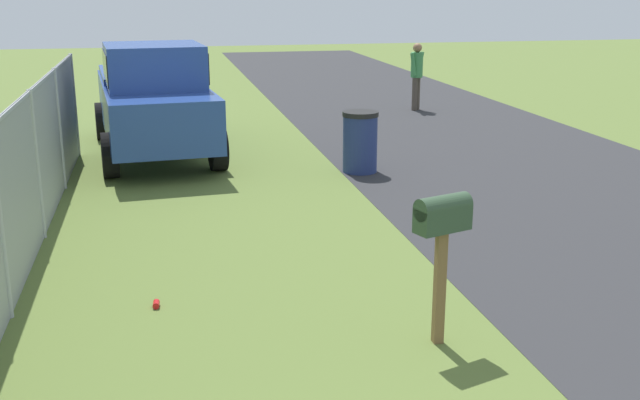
# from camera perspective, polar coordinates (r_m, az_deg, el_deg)

# --- Properties ---
(mailbox) EXTENTS (0.35, 0.54, 1.38)m
(mailbox) POSITION_cam_1_polar(r_m,az_deg,el_deg) (6.78, 9.01, -1.88)
(mailbox) COLOR brown
(mailbox) RESTS_ON ground
(pickup_truck) EXTENTS (5.36, 2.44, 2.09)m
(pickup_truck) POSITION_cam_1_polar(r_m,az_deg,el_deg) (14.71, -12.17, 7.45)
(pickup_truck) COLOR #284793
(pickup_truck) RESTS_ON ground
(trash_bin) EXTENTS (0.61, 0.61, 1.04)m
(trash_bin) POSITION_cam_1_polar(r_m,az_deg,el_deg) (13.19, 2.97, 4.31)
(trash_bin) COLOR navy
(trash_bin) RESTS_ON ground
(pedestrian) EXTENTS (0.37, 0.46, 1.68)m
(pedestrian) POSITION_cam_1_polar(r_m,az_deg,el_deg) (19.85, 7.14, 9.37)
(pedestrian) COLOR #4C4238
(pedestrian) RESTS_ON ground
(litter_can_far_scatter) EXTENTS (0.12, 0.07, 0.07)m
(litter_can_far_scatter) POSITION_cam_1_polar(r_m,az_deg,el_deg) (7.97, -11.98, -7.52)
(litter_can_far_scatter) COLOR red
(litter_can_far_scatter) RESTS_ON ground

